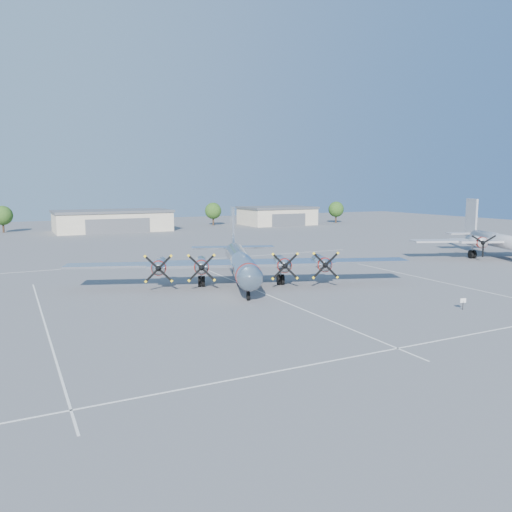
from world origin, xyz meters
name	(u,v)px	position (x,y,z in m)	size (l,w,h in m)	color
ground	(258,291)	(0.00, 0.00, 0.00)	(260.00, 260.00, 0.00)	#4F4F51
parking_lines	(265,294)	(0.00, -1.75, 0.01)	(60.00, 50.08, 0.01)	silver
hangar_center	(113,221)	(0.00, 81.96, 2.71)	(28.60, 14.60, 5.40)	#C1B399
hangar_east	(277,216)	(48.00, 81.96, 2.71)	(20.60, 14.60, 5.40)	#C1B399
tree_west	(3,216)	(-25.00, 90.00, 4.22)	(4.80, 4.80, 6.64)	#382619
tree_east	(213,211)	(30.00, 88.00, 4.22)	(4.80, 4.80, 6.64)	#382619
tree_far_east	(336,209)	(68.00, 80.00, 4.22)	(4.80, 4.80, 6.64)	#382619
main_bomber_b29	(240,283)	(0.15, 5.00, 0.00)	(39.11, 26.75, 8.65)	silver
twin_engine_east	(495,257)	(46.45, 6.13, 0.00)	(29.14, 20.95, 9.24)	#AAA9AE
info_placard	(463,302)	(13.30, -16.14, 0.76)	(0.55, 0.21, 1.08)	black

